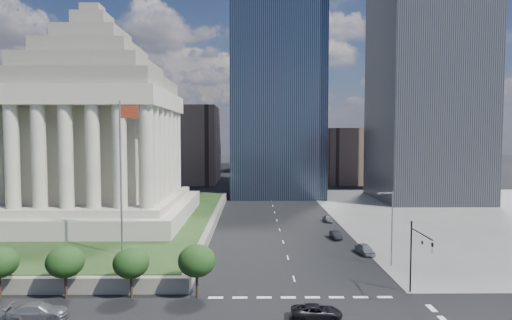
{
  "coord_description": "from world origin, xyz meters",
  "views": [
    {
      "loc": [
        -5.07,
        -30.94,
        17.39
      ],
      "look_at": [
        -4.63,
        18.97,
        14.53
      ],
      "focal_mm": 30.0,
      "sensor_mm": 36.0,
      "label": 1
    }
  ],
  "objects_px": {
    "suv_grey": "(38,311)",
    "flagpole": "(122,169)",
    "parked_sedan_near": "(365,249)",
    "parked_sedan_far": "(328,219)",
    "pickup_truck": "(317,312)",
    "parked_sedan_mid": "(336,235)",
    "war_memorial": "(95,114)",
    "street_lamp_north": "(391,224)",
    "traffic_signal_ne": "(417,250)"
  },
  "relations": [
    {
      "from": "traffic_signal_ne",
      "to": "suv_grey",
      "type": "distance_m",
      "value": 38.42
    },
    {
      "from": "traffic_signal_ne",
      "to": "street_lamp_north",
      "type": "height_order",
      "value": "street_lamp_north"
    },
    {
      "from": "traffic_signal_ne",
      "to": "suv_grey",
      "type": "height_order",
      "value": "traffic_signal_ne"
    },
    {
      "from": "parked_sedan_near",
      "to": "parked_sedan_far",
      "type": "xyz_separation_m",
      "value": [
        -1.31,
        23.63,
        -0.12
      ]
    },
    {
      "from": "flagpole",
      "to": "traffic_signal_ne",
      "type": "relative_size",
      "value": 2.5
    },
    {
      "from": "pickup_truck",
      "to": "parked_sedan_mid",
      "type": "bearing_deg",
      "value": -13.73
    },
    {
      "from": "war_memorial",
      "to": "flagpole",
      "type": "bearing_deg",
      "value": -63.11
    },
    {
      "from": "pickup_truck",
      "to": "parked_sedan_far",
      "type": "height_order",
      "value": "pickup_truck"
    },
    {
      "from": "pickup_truck",
      "to": "parked_sedan_near",
      "type": "bearing_deg",
      "value": -24.93
    },
    {
      "from": "war_memorial",
      "to": "parked_sedan_far",
      "type": "relative_size",
      "value": 10.6
    },
    {
      "from": "parked_sedan_far",
      "to": "war_memorial",
      "type": "bearing_deg",
      "value": -175.51
    },
    {
      "from": "parked_sedan_near",
      "to": "suv_grey",
      "type": "bearing_deg",
      "value": -156.3
    },
    {
      "from": "street_lamp_north",
      "to": "pickup_truck",
      "type": "distance_m",
      "value": 21.06
    },
    {
      "from": "traffic_signal_ne",
      "to": "parked_sedan_far",
      "type": "distance_m",
      "value": 40.92
    },
    {
      "from": "pickup_truck",
      "to": "parked_sedan_far",
      "type": "bearing_deg",
      "value": -10.86
    },
    {
      "from": "war_memorial",
      "to": "pickup_truck",
      "type": "relative_size",
      "value": 8.02
    },
    {
      "from": "street_lamp_north",
      "to": "parked_sedan_mid",
      "type": "distance_m",
      "value": 16.47
    },
    {
      "from": "flagpole",
      "to": "parked_sedan_far",
      "type": "xyz_separation_m",
      "value": [
        32.02,
        30.28,
        -12.49
      ]
    },
    {
      "from": "traffic_signal_ne",
      "to": "parked_sedan_near",
      "type": "height_order",
      "value": "traffic_signal_ne"
    },
    {
      "from": "flagpole",
      "to": "traffic_signal_ne",
      "type": "bearing_deg",
      "value": -16.71
    },
    {
      "from": "flagpole",
      "to": "pickup_truck",
      "type": "distance_m",
      "value": 30.23
    },
    {
      "from": "traffic_signal_ne",
      "to": "street_lamp_north",
      "type": "distance_m",
      "value": 11.34
    },
    {
      "from": "parked_sedan_near",
      "to": "traffic_signal_ne",
      "type": "bearing_deg",
      "value": -93.75
    },
    {
      "from": "flagpole",
      "to": "pickup_truck",
      "type": "height_order",
      "value": "flagpole"
    },
    {
      "from": "pickup_truck",
      "to": "parked_sedan_mid",
      "type": "height_order",
      "value": "pickup_truck"
    },
    {
      "from": "suv_grey",
      "to": "parked_sedan_near",
      "type": "height_order",
      "value": "suv_grey"
    },
    {
      "from": "war_memorial",
      "to": "parked_sedan_mid",
      "type": "relative_size",
      "value": 10.29
    },
    {
      "from": "traffic_signal_ne",
      "to": "war_memorial",
      "type": "bearing_deg",
      "value": 143.58
    },
    {
      "from": "war_memorial",
      "to": "traffic_signal_ne",
      "type": "xyz_separation_m",
      "value": [
        46.5,
        -34.3,
        -16.15
      ]
    },
    {
      "from": "parked_sedan_mid",
      "to": "parked_sedan_near",
      "type": "bearing_deg",
      "value": -79.35
    },
    {
      "from": "traffic_signal_ne",
      "to": "parked_sedan_far",
      "type": "relative_size",
      "value": 2.17
    },
    {
      "from": "parked_sedan_near",
      "to": "parked_sedan_mid",
      "type": "bearing_deg",
      "value": 97.75
    },
    {
      "from": "war_memorial",
      "to": "traffic_signal_ne",
      "type": "distance_m",
      "value": 60.0
    },
    {
      "from": "war_memorial",
      "to": "parked_sedan_mid",
      "type": "distance_m",
      "value": 48.41
    },
    {
      "from": "traffic_signal_ne",
      "to": "parked_sedan_far",
      "type": "xyz_separation_m",
      "value": [
        -2.31,
        40.59,
        -4.62
      ]
    },
    {
      "from": "flagpole",
      "to": "traffic_signal_ne",
      "type": "xyz_separation_m",
      "value": [
        34.33,
        -10.3,
        -7.86
      ]
    },
    {
      "from": "suv_grey",
      "to": "parked_sedan_near",
      "type": "xyz_separation_m",
      "value": [
        36.83,
        21.98,
        -0.05
      ]
    },
    {
      "from": "pickup_truck",
      "to": "flagpole",
      "type": "bearing_deg",
      "value": 56.57
    },
    {
      "from": "flagpole",
      "to": "parked_sedan_mid",
      "type": "xyz_separation_m",
      "value": [
        30.83,
        16.07,
        -12.49
      ]
    },
    {
      "from": "suv_grey",
      "to": "flagpole",
      "type": "bearing_deg",
      "value": -20.7
    },
    {
      "from": "traffic_signal_ne",
      "to": "pickup_truck",
      "type": "bearing_deg",
      "value": -156.15
    },
    {
      "from": "street_lamp_north",
      "to": "parked_sedan_far",
      "type": "distance_m",
      "value": 29.88
    },
    {
      "from": "parked_sedan_near",
      "to": "pickup_truck",
      "type": "bearing_deg",
      "value": -122.52
    },
    {
      "from": "war_memorial",
      "to": "street_lamp_north",
      "type": "xyz_separation_m",
      "value": [
        47.33,
        -23.0,
        -15.74
      ]
    },
    {
      "from": "suv_grey",
      "to": "parked_sedan_near",
      "type": "distance_m",
      "value": 42.89
    },
    {
      "from": "pickup_truck",
      "to": "parked_sedan_mid",
      "type": "xyz_separation_m",
      "value": [
        7.96,
        31.44,
        -0.05
      ]
    },
    {
      "from": "war_memorial",
      "to": "parked_sedan_far",
      "type": "distance_m",
      "value": 49.23
    },
    {
      "from": "street_lamp_north",
      "to": "pickup_truck",
      "type": "xyz_separation_m",
      "value": [
        -12.28,
        -16.37,
        -4.99
      ]
    },
    {
      "from": "street_lamp_north",
      "to": "suv_grey",
      "type": "bearing_deg",
      "value": -157.11
    },
    {
      "from": "flagpole",
      "to": "parked_sedan_far",
      "type": "height_order",
      "value": "flagpole"
    }
  ]
}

